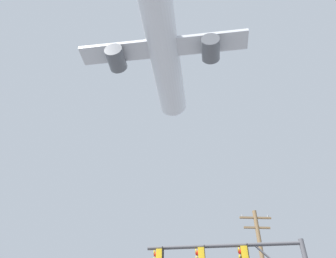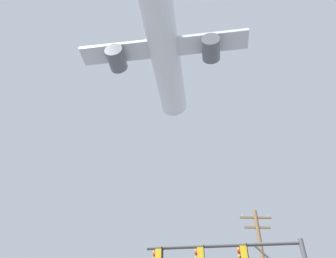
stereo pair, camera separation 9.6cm
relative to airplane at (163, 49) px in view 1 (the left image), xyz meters
The scene contains 1 object.
airplane is the anchor object (origin of this frame).
Camera 1 is at (0.56, -6.30, 1.71)m, focal length 34.44 mm.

